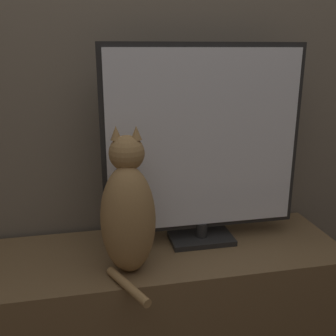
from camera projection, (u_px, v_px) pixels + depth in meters
The scene contains 4 objects.
wall_back at pixel (138, 27), 1.48m from camera, with size 4.80×0.05×2.60m.
tv_stand at pixel (153, 308), 1.54m from camera, with size 1.44×0.44×0.50m.
tv at pixel (203, 145), 1.44m from camera, with size 0.74×0.15×0.75m.
cat at pixel (128, 213), 1.29m from camera, with size 0.20×0.32×0.49m.
Camera 1 is at (-0.21, -0.34, 1.22)m, focal length 42.00 mm.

